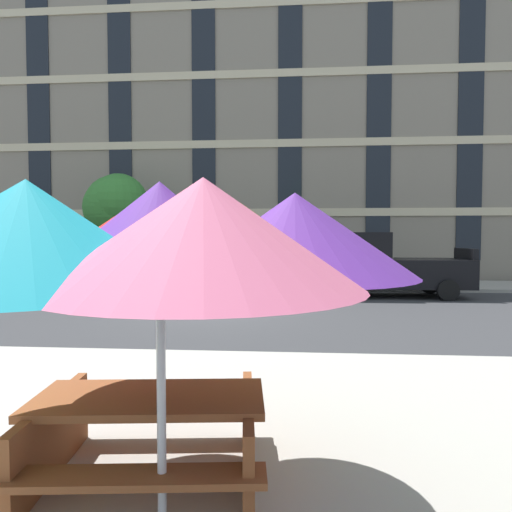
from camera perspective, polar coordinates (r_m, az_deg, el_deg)
name	(u,v)px	position (r m, az deg, el deg)	size (l,w,h in m)	color
ground_plane	(214,312)	(12.18, -5.43, -7.20)	(120.00, 120.00, 0.00)	#38383A
sidewalk_far	(242,284)	(18.85, -1.86, -3.62)	(56.00, 3.60, 0.12)	#9E998E
apartment_building	(257,111)	(27.94, 0.07, 18.10)	(40.31, 12.08, 19.20)	gray
pickup_black	(53,265)	(17.79, -24.54, -1.06)	(5.10, 2.12, 2.20)	black
pickup_silver	(227,266)	(15.72, -3.79, -1.27)	(5.10, 2.12, 2.20)	#A8AAB2
pickup_black_midblock	(384,267)	(15.89, 16.10, -1.32)	(5.10, 2.12, 2.20)	black
street_tree_left	(115,207)	(20.15, -17.58, 6.06)	(2.79, 2.69, 4.75)	#4C3823
patio_umbrella	(160,234)	(2.95, -12.22, 2.76)	(3.28, 3.04, 2.39)	silver
picnic_table	(150,430)	(3.90, -13.41, -20.87)	(1.95, 1.70, 0.77)	brown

